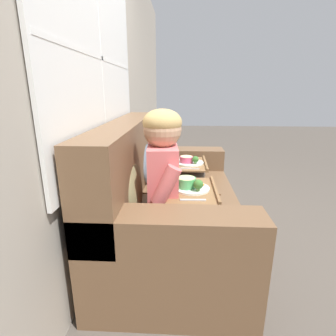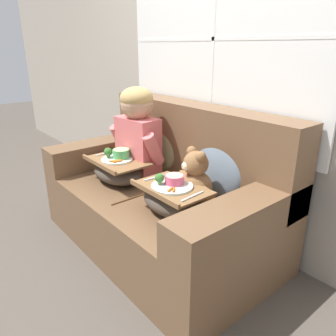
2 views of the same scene
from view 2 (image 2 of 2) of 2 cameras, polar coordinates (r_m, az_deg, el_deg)
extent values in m
plane|color=#4C443D|center=(2.38, -1.80, -12.91)|extent=(14.00, 14.00, 0.00)
cube|color=#A89E8E|center=(2.34, 8.75, 20.05)|extent=(8.00, 0.05, 2.60)
cube|color=white|center=(2.31, 8.06, 21.39)|extent=(1.73, 0.02, 1.37)
cube|color=black|center=(2.32, 8.16, 21.39)|extent=(1.68, 0.01, 1.32)
cube|color=white|center=(2.31, 7.98, 21.40)|extent=(0.02, 0.02, 1.32)
cube|color=white|center=(2.31, 7.98, 21.40)|extent=(1.68, 0.02, 0.02)
cube|color=brown|center=(2.27, -1.86, -8.59)|extent=(1.63, 0.91, 0.41)
cube|color=brown|center=(2.30, 4.89, 4.45)|extent=(1.63, 0.22, 0.53)
cube|color=brown|center=(2.70, -11.09, 2.83)|extent=(0.22, 0.91, 0.19)
cube|color=brown|center=(1.69, 12.91, -8.44)|extent=(0.22, 0.91, 0.19)
cube|color=#513219|center=(2.17, -2.34, -3.94)|extent=(0.01, 0.65, 0.01)
ellipsoid|color=#898456|center=(2.48, -1.30, 4.06)|extent=(0.41, 0.20, 0.43)
ellipsoid|color=slate|center=(2.07, 8.90, 0.41)|extent=(0.43, 0.21, 0.44)
cube|color=#DB6666|center=(2.36, -5.21, 3.60)|extent=(0.33, 0.20, 0.43)
sphere|color=tan|center=(2.29, -5.46, 11.04)|extent=(0.22, 0.22, 0.22)
ellipsoid|color=tan|center=(2.29, -5.49, 12.01)|extent=(0.23, 0.23, 0.16)
cylinder|color=#DB6666|center=(2.49, -8.25, 5.10)|extent=(0.10, 0.18, 0.24)
cylinder|color=#DB6666|center=(2.21, -2.55, 3.32)|extent=(0.10, 0.18, 0.24)
sphere|color=brown|center=(1.97, 4.74, -3.40)|extent=(0.21, 0.21, 0.21)
sphere|color=brown|center=(1.91, 4.88, 0.78)|extent=(0.15, 0.15, 0.15)
sphere|color=brown|center=(1.94, 4.17, 2.91)|extent=(0.06, 0.06, 0.06)
sphere|color=brown|center=(1.85, 5.73, 1.97)|extent=(0.06, 0.06, 0.06)
sphere|color=beige|center=(1.89, 3.10, 0.30)|extent=(0.05, 0.05, 0.05)
sphere|color=black|center=(1.88, 2.70, 0.34)|extent=(0.02, 0.02, 0.02)
cylinder|color=brown|center=(2.07, 3.02, -1.50)|extent=(0.12, 0.08, 0.05)
cylinder|color=brown|center=(1.85, 6.71, -4.33)|extent=(0.12, 0.08, 0.05)
cylinder|color=brown|center=(2.00, 1.39, -5.42)|extent=(0.08, 0.11, 0.05)
cylinder|color=brown|center=(1.92, 2.58, -6.54)|extent=(0.08, 0.11, 0.05)
ellipsoid|color=#473D33|center=(2.32, -8.76, -0.62)|extent=(0.43, 0.29, 0.15)
cube|color=brown|center=(2.29, -8.87, 1.21)|extent=(0.45, 0.30, 0.01)
cube|color=brown|center=(2.22, -12.02, 0.77)|extent=(0.45, 0.02, 0.02)
cylinder|color=silver|center=(2.29, -8.88, 1.50)|extent=(0.22, 0.22, 0.01)
cylinder|color=#4CAD60|center=(2.29, -8.16, 2.52)|extent=(0.12, 0.12, 0.06)
cylinder|color=#E5D189|center=(2.28, -8.19, 3.14)|extent=(0.10, 0.10, 0.01)
sphere|color=#38702D|center=(2.30, -10.40, 2.78)|extent=(0.06, 0.06, 0.06)
cylinder|color=#7A9E56|center=(2.31, -10.35, 2.05)|extent=(0.02, 0.02, 0.03)
cylinder|color=orange|center=(2.22, -9.24, 1.25)|extent=(0.04, 0.07, 0.01)
cylinder|color=orange|center=(2.21, -8.78, 1.18)|extent=(0.02, 0.07, 0.01)
cube|color=silver|center=(2.43, -10.99, 2.47)|extent=(0.02, 0.14, 0.01)
ellipsoid|color=#473D33|center=(1.87, 0.72, -5.71)|extent=(0.41, 0.27, 0.15)
cube|color=brown|center=(1.84, 0.73, -3.50)|extent=(0.42, 0.28, 0.01)
cube|color=brown|center=(1.76, -2.59, -4.20)|extent=(0.42, 0.02, 0.02)
cylinder|color=silver|center=(1.83, 0.73, -3.16)|extent=(0.24, 0.24, 0.01)
cylinder|color=#D64C70|center=(1.84, 1.13, -1.99)|extent=(0.11, 0.11, 0.05)
cylinder|color=#E5D189|center=(1.84, 1.14, -1.39)|extent=(0.10, 0.10, 0.01)
sphere|color=#38702D|center=(1.83, -1.48, -1.74)|extent=(0.05, 0.05, 0.05)
cylinder|color=#7A9E56|center=(1.84, -1.47, -2.54)|extent=(0.02, 0.02, 0.02)
cylinder|color=orange|center=(1.76, 0.39, -3.74)|extent=(0.03, 0.05, 0.01)
cylinder|color=orange|center=(1.76, 1.02, -3.84)|extent=(0.04, 0.04, 0.01)
cube|color=silver|center=(1.95, -2.39, -1.71)|extent=(0.02, 0.14, 0.01)
cube|color=silver|center=(1.72, 4.29, -4.92)|extent=(0.02, 0.17, 0.01)
camera|label=1|loc=(3.58, -21.57, 16.72)|focal=28.00mm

